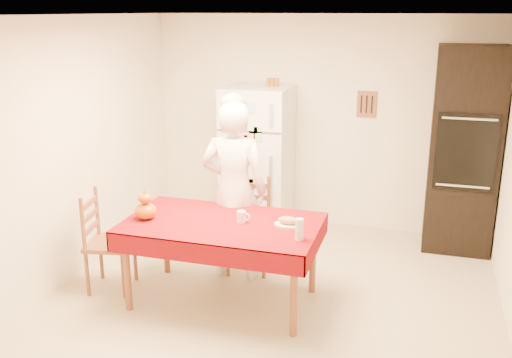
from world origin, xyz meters
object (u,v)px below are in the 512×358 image
at_px(refrigerator, 258,159).
at_px(oven_cabinet, 464,150).
at_px(dining_table, 222,229).
at_px(coffee_mug, 241,217).
at_px(wine_glass, 299,229).
at_px(chair_far, 249,220).
at_px(bread_plate, 288,225).
at_px(pumpkin_lower, 146,211).
at_px(seated_woman, 234,191).
at_px(chair_left, 103,238).

relative_size(refrigerator, oven_cabinet, 0.77).
relative_size(refrigerator, dining_table, 1.00).
height_order(coffee_mug, wine_glass, wine_glass).
relative_size(chair_far, bread_plate, 3.96).
distance_m(refrigerator, wine_glass, 2.27).
relative_size(pumpkin_lower, bread_plate, 0.81).
distance_m(coffee_mug, bread_plate, 0.42).
bearing_deg(wine_glass, oven_cabinet, 57.86).
xyz_separation_m(seated_woman, pumpkin_lower, (-0.60, -0.65, -0.04)).
bearing_deg(dining_table, refrigerator, 96.95).
height_order(oven_cabinet, seated_woman, oven_cabinet).
relative_size(dining_table, chair_left, 1.79).
relative_size(dining_table, seated_woman, 0.97).
bearing_deg(refrigerator, oven_cabinet, 1.18).
bearing_deg(refrigerator, bread_plate, -65.81).
distance_m(refrigerator, seated_woman, 1.33).
height_order(coffee_mug, bread_plate, coffee_mug).
relative_size(refrigerator, chair_left, 1.79).
relative_size(oven_cabinet, chair_far, 2.32).
bearing_deg(oven_cabinet, refrigerator, -178.82).
xyz_separation_m(refrigerator, pumpkin_lower, (-0.45, -1.98, -0.02)).
distance_m(refrigerator, bread_plate, 1.96).
height_order(chair_far, chair_left, same).
bearing_deg(wine_glass, chair_far, 127.29).
relative_size(chair_left, coffee_mug, 9.50).
bearing_deg(coffee_mug, oven_cabinet, 44.61).
bearing_deg(dining_table, seated_woman, 97.44).
bearing_deg(coffee_mug, seated_woman, 115.44).
bearing_deg(refrigerator, pumpkin_lower, -102.68).
distance_m(dining_table, coffee_mug, 0.21).
xyz_separation_m(dining_table, wine_glass, (0.73, -0.20, 0.16)).
bearing_deg(wine_glass, seated_woman, 137.67).
distance_m(oven_cabinet, chair_left, 3.82).
bearing_deg(chair_left, bread_plate, -96.48).
distance_m(chair_far, pumpkin_lower, 1.15).
xyz_separation_m(dining_table, coffee_mug, (0.16, 0.04, 0.12)).
relative_size(coffee_mug, pumpkin_lower, 0.52).
height_order(chair_left, wine_glass, chair_left).
xyz_separation_m(seated_woman, bread_plate, (0.65, -0.46, -0.11)).
height_order(pumpkin_lower, wine_glass, wine_glass).
xyz_separation_m(chair_far, pumpkin_lower, (-0.69, -0.86, 0.33)).
bearing_deg(wine_glass, chair_left, 176.40).
bearing_deg(chair_far, refrigerator, 94.21).
bearing_deg(seated_woman, bread_plate, 140.30).
relative_size(chair_left, bread_plate, 3.96).
height_order(refrigerator, coffee_mug, refrigerator).
bearing_deg(wine_glass, pumpkin_lower, 176.90).
bearing_deg(chair_far, wine_glass, -60.89).
distance_m(seated_woman, wine_glass, 1.09).
xyz_separation_m(chair_far, chair_left, (-1.17, -0.82, 0.00)).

